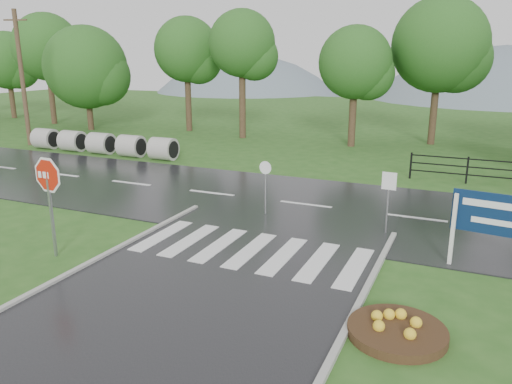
% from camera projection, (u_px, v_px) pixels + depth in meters
% --- Properties ---
extents(ground, '(120.00, 120.00, 0.00)m').
position_uv_depth(ground, '(146.00, 340.00, 9.84)').
color(ground, '#2B591D').
rests_on(ground, ground).
extents(main_road, '(90.00, 8.00, 0.04)m').
position_uv_depth(main_road, '(306.00, 206.00, 18.66)').
color(main_road, black).
rests_on(main_road, ground).
extents(crosswalk, '(6.50, 2.80, 0.02)m').
position_uv_depth(crosswalk, '(250.00, 250.00, 14.24)').
color(crosswalk, silver).
rests_on(crosswalk, ground).
extents(hills, '(102.00, 48.00, 48.00)m').
position_uv_depth(hills, '(450.00, 210.00, 69.92)').
color(hills, slate).
rests_on(hills, ground).
extents(treeline, '(83.20, 5.20, 10.00)m').
position_uv_depth(treeline, '(393.00, 147.00, 30.62)').
color(treeline, '#20541A').
rests_on(treeline, ground).
extents(culvert_pipes, '(9.70, 1.20, 1.20)m').
position_uv_depth(culvert_pipes, '(101.00, 143.00, 28.33)').
color(culvert_pipes, '#9E9B93').
rests_on(culvert_pipes, ground).
extents(stop_sign, '(1.33, 0.15, 2.99)m').
position_uv_depth(stop_sign, '(48.00, 185.00, 13.43)').
color(stop_sign, '#939399').
rests_on(stop_sign, ground).
extents(estate_billboard, '(2.37, 0.38, 2.09)m').
position_uv_depth(estate_billboard, '(501.00, 219.00, 12.57)').
color(estate_billboard, silver).
rests_on(estate_billboard, ground).
extents(flower_bed, '(1.97, 1.97, 0.39)m').
position_uv_depth(flower_bed, '(397.00, 330.00, 9.94)').
color(flower_bed, '#332111').
rests_on(flower_bed, ground).
extents(reg_sign_small, '(0.45, 0.06, 2.01)m').
position_uv_depth(reg_sign_small, '(389.00, 190.00, 15.26)').
color(reg_sign_small, '#939399').
rests_on(reg_sign_small, ground).
extents(reg_sign_round, '(0.45, 0.08, 1.94)m').
position_uv_depth(reg_sign_round, '(265.00, 181.00, 17.21)').
color(reg_sign_round, '#939399').
rests_on(reg_sign_round, ground).
extents(utility_pole_west, '(1.40, 0.51, 8.07)m').
position_uv_depth(utility_pole_west, '(22.00, 78.00, 30.22)').
color(utility_pole_west, '#473523').
rests_on(utility_pole_west, ground).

